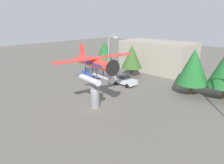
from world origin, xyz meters
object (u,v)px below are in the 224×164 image
storefront_building (157,56)px  tree_center_back (194,66)px  tree_east (132,57)px  tree_west (104,52)px  display_pedestal (95,94)px  floatplane_monument (95,67)px  car_mid_silver (124,80)px  streetlight_primary (109,58)px  car_near_blue (92,72)px

storefront_building → tree_center_back: tree_center_back is taller
storefront_building → tree_east: storefront_building is taller
tree_center_back → storefront_building: bearing=142.4°
tree_east → tree_west: bearing=-178.5°
display_pedestal → floatplane_monument: (0.13, -0.02, 3.47)m
floatplane_monument → storefront_building: 22.85m
floatplane_monument → car_mid_silver: size_ratio=2.49×
floatplane_monument → tree_west: floatplane_monument is taller
streetlight_primary → tree_east: (-1.59, 7.44, -0.94)m
floatplane_monument → streetlight_primary: 8.71m
display_pedestal → car_near_blue: size_ratio=0.85×
streetlight_primary → storefront_building: size_ratio=0.55×
car_near_blue → tree_east: tree_east is taller
display_pedestal → storefront_building: bearing=104.2°
streetlight_primary → tree_west: size_ratio=1.33×
tree_west → tree_center_back: (19.95, -1.67, 0.26)m
tree_east → car_near_blue: bearing=-131.3°
car_mid_silver → tree_center_back: 11.11m
storefront_building → tree_center_back: 15.15m
car_near_blue → tree_east: size_ratio=0.71×
tree_center_back → car_near_blue: bearing=-168.1°
tree_east → display_pedestal: bearing=-66.7°
streetlight_primary → storefront_building: (-0.85, 14.79, -1.66)m
tree_west → tree_center_back: size_ratio=0.90×
tree_west → floatplane_monument: bearing=-46.7°
car_near_blue → storefront_building: bearing=66.4°
storefront_building → tree_east: size_ratio=2.53×
tree_center_back → car_mid_silver: bearing=-162.6°
display_pedestal → tree_east: size_ratio=0.61×
display_pedestal → tree_west: size_ratio=0.59×
tree_west → tree_center_back: bearing=-4.8°
storefront_building → display_pedestal: bearing=-75.8°
car_near_blue → tree_east: 7.98m
display_pedestal → tree_center_back: tree_center_back is taller
car_mid_silver → floatplane_monument: bearing=-68.4°
streetlight_primary → display_pedestal: bearing=-56.8°
storefront_building → tree_west: tree_west is taller
display_pedestal → floatplane_monument: bearing=-8.3°
floatplane_monument → storefront_building: size_ratio=0.70×
tree_west → tree_east: tree_west is taller
display_pedestal → car_mid_silver: size_ratio=0.85×
display_pedestal → tree_center_back: (6.42, 12.79, 2.45)m
floatplane_monument → car_near_blue: (-11.34, 9.09, -4.38)m
car_mid_silver → tree_west: 11.40m
car_mid_silver → tree_east: bearing=117.4°
car_near_blue → floatplane_monument: bearing=-38.7°
streetlight_primary → tree_center_back: (11.13, 5.58, -0.47)m
display_pedestal → tree_west: 19.92m
floatplane_monument → streetlight_primary: streetlight_primary is taller
display_pedestal → tree_center_back: 14.52m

